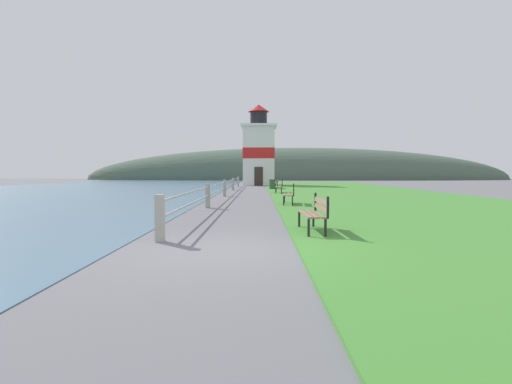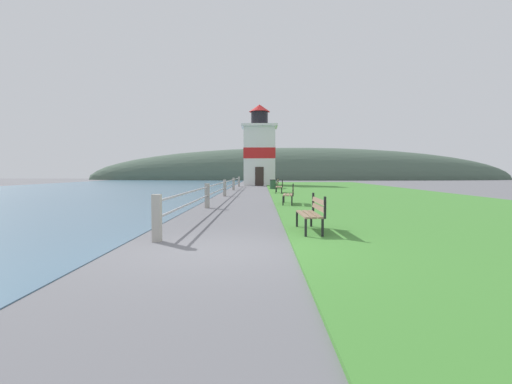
# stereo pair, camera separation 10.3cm
# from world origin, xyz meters

# --- Properties ---
(ground_plane) EXTENTS (160.00, 160.00, 0.00)m
(ground_plane) POSITION_xyz_m (0.00, 0.00, 0.00)
(ground_plane) COLOR slate
(grass_verge) EXTENTS (12.00, 57.49, 0.06)m
(grass_verge) POSITION_xyz_m (7.46, 19.16, 0.03)
(grass_verge) COLOR #428433
(grass_verge) RESTS_ON ground_plane
(water_strip) EXTENTS (24.00, 91.98, 0.01)m
(water_strip) POSITION_xyz_m (-13.96, 19.16, 0.01)
(water_strip) COLOR #476B84
(water_strip) RESTS_ON ground_plane
(seawall_railing) EXTENTS (0.18, 31.76, 1.01)m
(seawall_railing) POSITION_xyz_m (-1.36, 16.79, 0.61)
(seawall_railing) COLOR #A8A399
(seawall_railing) RESTS_ON ground_plane
(park_bench_near) EXTENTS (0.52, 1.64, 0.94)m
(park_bench_near) POSITION_xyz_m (2.08, 2.14, 0.54)
(park_bench_near) COLOR #846B51
(park_bench_near) RESTS_ON ground_plane
(park_bench_midway) EXTENTS (0.61, 1.71, 0.94)m
(park_bench_midway) POSITION_xyz_m (2.12, 10.22, 0.54)
(park_bench_midway) COLOR #846B51
(park_bench_midway) RESTS_ON ground_plane
(park_bench_far) EXTENTS (0.59, 1.97, 0.94)m
(park_bench_far) POSITION_xyz_m (2.15, 19.56, 0.54)
(park_bench_far) COLOR #846B51
(park_bench_far) RESTS_ON ground_plane
(park_bench_by_lighthouse) EXTENTS (0.68, 1.69, 0.94)m
(park_bench_by_lighthouse) POSITION_xyz_m (2.17, 27.48, 0.54)
(park_bench_by_lighthouse) COLOR #846B51
(park_bench_by_lighthouse) RESTS_ON ground_plane
(lighthouse) EXTENTS (3.84, 3.84, 8.79)m
(lighthouse) POSITION_xyz_m (0.69, 36.37, 3.76)
(lighthouse) COLOR white
(lighthouse) RESTS_ON ground_plane
(trash_bin) EXTENTS (0.54, 0.54, 0.84)m
(trash_bin) POSITION_xyz_m (1.84, 25.71, 0.42)
(trash_bin) COLOR #2D5138
(trash_bin) RESTS_ON ground_plane
(distant_hillside) EXTENTS (80.00, 16.00, 12.00)m
(distant_hillside) POSITION_xyz_m (8.00, 68.33, 0.00)
(distant_hillside) COLOR #475B4C
(distant_hillside) RESTS_ON ground_plane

